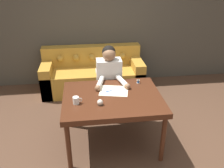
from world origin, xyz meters
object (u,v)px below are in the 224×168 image
at_px(person, 109,84).
at_px(scissors, 110,91).
at_px(couch, 93,75).
at_px(mug, 76,100).
at_px(thread_spool, 138,81).
at_px(dining_table, 112,101).
at_px(pin_cushion, 100,102).

distance_m(person, scissors, 0.49).
relative_size(couch, person, 1.59).
bearing_deg(person, mug, -123.48).
bearing_deg(thread_spool, dining_table, -141.04).
height_order(dining_table, person, person).
relative_size(dining_table, thread_spool, 27.89).
bearing_deg(scissors, person, 85.17).
distance_m(dining_table, couch, 1.70).
relative_size(mug, pin_cushion, 1.58).
bearing_deg(thread_spool, mug, -152.21).
xyz_separation_m(dining_table, thread_spool, (0.41, 0.33, 0.09)).
bearing_deg(thread_spool, person, 144.39).
distance_m(couch, thread_spool, 1.51).
distance_m(thread_spool, pin_cushion, 0.78).
xyz_separation_m(couch, person, (0.20, -1.04, 0.30)).
relative_size(couch, pin_cushion, 26.77).
relative_size(scissors, mug, 2.09).
distance_m(scissors, pin_cushion, 0.37).
bearing_deg(couch, pin_cushion, -89.85).
bearing_deg(pin_cushion, thread_spool, 41.85).
xyz_separation_m(person, thread_spool, (0.38, -0.27, 0.15)).
xyz_separation_m(mug, thread_spool, (0.86, 0.46, -0.02)).
height_order(person, mug, person).
height_order(couch, person, person).
relative_size(couch, mug, 16.94).
xyz_separation_m(person, scissors, (-0.04, -0.47, 0.13)).
distance_m(couch, mug, 1.86).
height_order(couch, mug, same).
height_order(person, thread_spool, person).
bearing_deg(dining_table, pin_cushion, -132.18).
xyz_separation_m(person, pin_cushion, (-0.20, -0.80, 0.16)).
relative_size(dining_table, mug, 11.11).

